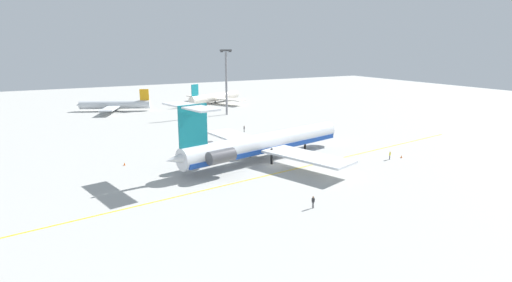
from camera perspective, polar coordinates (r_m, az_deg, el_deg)
name	(u,v)px	position (r m, az deg, el deg)	size (l,w,h in m)	color
ground	(273,165)	(79.73, 2.38, -3.38)	(347.46, 347.46, 0.00)	#ADADA8
main_jetliner	(261,144)	(81.87, 0.66, -0.37)	(44.01, 39.24, 12.92)	silver
airliner_far_left	(113,105)	(152.83, -19.37, 4.82)	(24.54, 24.73, 7.67)	silver
airliner_mid_left	(216,97)	(165.00, -5.57, 6.17)	(26.56, 26.84, 8.43)	silver
ground_crew_near_nose	(313,201)	(59.54, 8.01, -8.26)	(0.43, 0.29, 1.80)	black
ground_crew_near_tail	(244,128)	(109.26, -1.67, 1.83)	(0.38, 0.29, 1.78)	black
ground_crew_portside	(390,154)	(87.58, 18.25, -1.78)	(0.28, 0.42, 1.74)	black
safety_cone_nose	(124,164)	(83.39, -17.94, -3.09)	(0.40, 0.40, 0.55)	#EA590F
safety_cone_wingtip	(303,133)	(107.88, 6.56, 1.14)	(0.40, 0.40, 0.55)	#EA590F
safety_cone_tail	(401,157)	(89.77, 19.69, -2.07)	(0.40, 0.40, 0.55)	#EA590F
taxiway_centreline	(288,171)	(76.47, 4.51, -4.15)	(106.22, 0.36, 0.01)	gold
light_mast	(226,79)	(136.08, -4.19, 8.66)	(4.00, 0.70, 21.41)	slate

